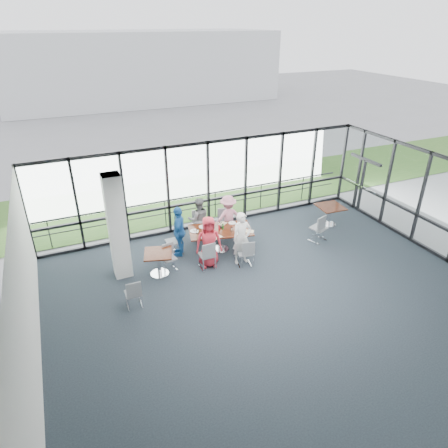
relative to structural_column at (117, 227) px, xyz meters
name	(u,v)px	position (x,y,z in m)	size (l,w,h in m)	color
floor	(277,301)	(3.60, -3.00, -1.61)	(12.00, 10.00, 0.02)	#1E252D
ceiling	(285,193)	(3.60, -3.00, 1.60)	(12.00, 10.00, 0.04)	silver
wall_left	(25,312)	(-2.40, -3.00, 0.00)	(0.10, 10.00, 3.20)	silver
wall_front	(448,402)	(3.60, -8.00, 0.00)	(12.00, 0.10, 3.20)	silver
curtain_wall_back	(208,185)	(3.60, 2.00, 0.00)	(12.00, 0.10, 3.20)	white
curtain_wall_right	(447,210)	(9.60, -3.00, 0.00)	(0.10, 10.00, 3.20)	white
exit_door	(362,186)	(9.60, 0.75, -0.55)	(0.12, 1.60, 2.10)	black
structural_column	(117,227)	(0.00, 0.00, 0.00)	(0.50, 0.50, 3.20)	white
apron	(170,181)	(3.60, 7.00, -1.62)	(80.00, 70.00, 0.02)	gray
grass_strip	(183,195)	(3.60, 5.00, -1.59)	(80.00, 5.00, 0.01)	#28521B
hangar_main	(140,66)	(7.60, 29.00, 1.40)	(24.00, 10.00, 6.00)	#BABDC1
guard_rail	(203,206)	(3.60, 2.60, -1.10)	(0.06, 0.06, 12.00)	#2D2D33
main_table	(220,233)	(3.26, 0.14, -0.96)	(2.25, 1.57, 0.75)	#361308
side_table_left	(158,256)	(1.00, -0.45, -0.98)	(1.00, 1.00, 0.75)	#361308
side_table_right	(330,209)	(7.72, 0.18, -0.96)	(0.97, 0.97, 0.75)	#361308
diner_near_left	(209,242)	(2.56, -0.59, -0.77)	(0.81, 0.53, 1.66)	red
diner_near_right	(242,238)	(3.57, -0.83, -0.75)	(0.62, 0.46, 1.71)	white
diner_far_left	(199,219)	(2.87, 1.10, -0.82)	(0.76, 0.47, 1.56)	slate
diner_far_right	(228,217)	(3.86, 0.83, -0.82)	(1.01, 0.52, 1.57)	#CC7990
diner_end	(179,231)	(1.95, 0.41, -0.75)	(1.00, 0.54, 1.70)	#1C59A0
chair_main_nl	(207,255)	(2.45, -0.70, -1.14)	(0.45, 0.45, 0.92)	slate
chair_main_nr	(244,253)	(3.58, -1.02, -1.17)	(0.42, 0.42, 0.86)	slate
chair_main_fl	(201,225)	(3.00, 1.26, -1.14)	(0.45, 0.45, 0.92)	slate
chair_main_fr	(227,223)	(3.91, 1.03, -1.14)	(0.45, 0.45, 0.92)	slate
chair_main_end	(173,241)	(1.75, 0.50, -1.14)	(0.45, 0.45, 0.92)	slate
chair_spare_la	(133,293)	(-0.03, -1.66, -1.18)	(0.41, 0.41, 0.85)	slate
chair_spare_lb	(169,258)	(1.35, -0.34, -1.20)	(0.39, 0.39, 0.81)	slate
chair_spare_r	(319,228)	(6.60, -0.69, -1.10)	(0.49, 0.49, 1.00)	slate
plate_nl	(205,237)	(2.61, -0.13, -0.84)	(0.29, 0.29, 0.01)	white
plate_nr	(239,233)	(3.74, -0.33, -0.84)	(0.28, 0.28, 0.01)	white
plate_fl	(203,227)	(2.82, 0.55, -0.84)	(0.28, 0.28, 0.01)	white
plate_fr	(232,223)	(3.82, 0.41, -0.84)	(0.25, 0.25, 0.01)	white
plate_end	(194,231)	(2.45, 0.38, -0.84)	(0.29, 0.29, 0.01)	white
tumbler_a	(213,232)	(2.92, -0.04, -0.79)	(0.06, 0.06, 0.13)	white
tumbler_b	(232,230)	(3.56, -0.12, -0.79)	(0.06, 0.06, 0.13)	white
tumbler_c	(221,225)	(3.38, 0.35, -0.79)	(0.06, 0.06, 0.13)	white
tumbler_d	(197,231)	(2.48, 0.21, -0.78)	(0.07, 0.07, 0.14)	white
menu_a	(217,237)	(2.97, -0.27, -0.85)	(0.32, 0.22, 0.00)	silver
menu_b	(249,231)	(4.08, -0.34, -0.85)	(0.31, 0.21, 0.00)	silver
menu_c	(223,223)	(3.52, 0.51, -0.85)	(0.28, 0.20, 0.00)	silver
condiment_caddy	(220,228)	(3.31, 0.24, -0.83)	(0.10, 0.07, 0.04)	black
ketchup_bottle	(219,227)	(3.22, 0.14, -0.76)	(0.06, 0.06, 0.18)	maroon
green_bottle	(223,227)	(3.36, 0.12, -0.75)	(0.05, 0.05, 0.20)	#1B6C1F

